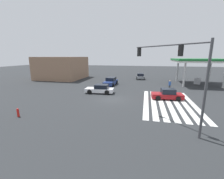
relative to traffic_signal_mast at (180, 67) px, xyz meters
The scene contains 11 objects.
ground_plane 11.05m from the traffic_signal_mast, 45.00° to the left, with size 155.48×155.48×0.00m, color #2B2D30.
crosswalk_markings 8.60m from the traffic_signal_mast, ahead, with size 12.33×6.30×0.01m.
traffic_signal_mast is the anchor object (origin of this frame).
car_0 28.07m from the traffic_signal_mast, ahead, with size 4.27×2.34×1.53m.
car_1 14.64m from the traffic_signal_mast, 43.74° to the left, with size 2.35×4.65×1.43m.
car_2 20.38m from the traffic_signal_mast, 28.88° to the left, with size 5.01×2.37×1.57m.
car_3 9.93m from the traffic_signal_mast, ahead, with size 2.34×4.32×1.46m.
gas_station_canopy 23.84m from the traffic_signal_mast, 20.30° to the right, with size 10.10×10.10×5.38m.
corner_building 34.41m from the traffic_signal_mast, 45.77° to the left, with size 10.82×10.82×5.73m.
pedestrian 15.55m from the traffic_signal_mast, ahead, with size 0.41×0.41×1.78m.
fire_hydrant 15.38m from the traffic_signal_mast, 94.22° to the left, with size 0.22×0.22×0.86m.
Camera 1 is at (-19.53, -4.44, 5.83)m, focal length 24.00 mm.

